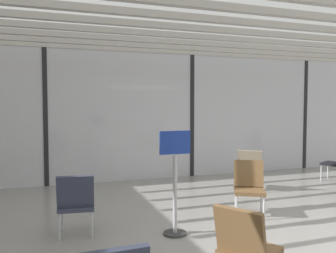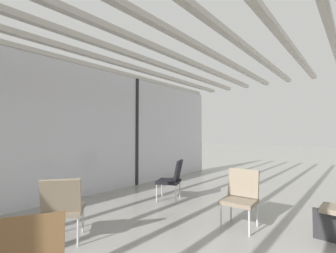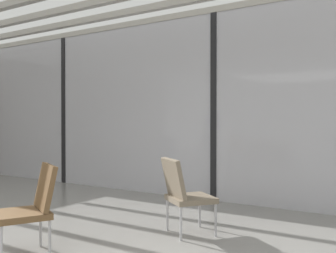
# 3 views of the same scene
# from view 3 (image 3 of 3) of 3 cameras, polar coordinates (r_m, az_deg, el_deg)

# --- Properties ---
(glass_curtain_wall) EXTENTS (14.00, 0.08, 3.06)m
(glass_curtain_wall) POSITION_cam_3_polar(r_m,az_deg,el_deg) (6.32, 6.94, 2.89)
(glass_curtain_wall) COLOR silver
(glass_curtain_wall) RESTS_ON ground
(window_mullion_0) EXTENTS (0.10, 0.12, 3.06)m
(window_mullion_0) POSITION_cam_3_polar(r_m,az_deg,el_deg) (8.45, -15.02, 2.32)
(window_mullion_0) COLOR black
(window_mullion_0) RESTS_ON ground
(window_mullion_1) EXTENTS (0.10, 0.12, 3.06)m
(window_mullion_1) POSITION_cam_3_polar(r_m,az_deg,el_deg) (6.32, 6.94, 2.89)
(window_mullion_1) COLOR black
(window_mullion_1) RESTS_ON ground
(parked_airplane) EXTENTS (10.76, 3.92, 3.92)m
(parked_airplane) POSITION_cam_3_polar(r_m,az_deg,el_deg) (11.04, 22.52, 4.16)
(parked_airplane) COLOR #B2BCD6
(parked_airplane) RESTS_ON ground
(lounge_chair_0) EXTENTS (0.67, 0.69, 0.87)m
(lounge_chair_0) POSITION_cam_3_polar(r_m,az_deg,el_deg) (4.00, -19.53, -10.75)
(lounge_chair_0) COLOR brown
(lounge_chair_0) RESTS_ON ground
(lounge_chair_2) EXTENTS (0.70, 0.71, 0.87)m
(lounge_chair_2) POSITION_cam_3_polar(r_m,az_deg,el_deg) (4.45, 2.35, -9.55)
(lounge_chair_2) COLOR #7F705B
(lounge_chair_2) RESTS_ON ground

